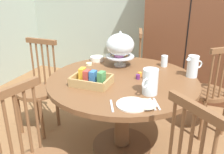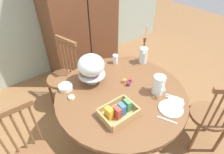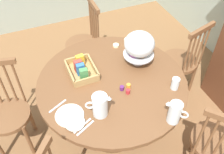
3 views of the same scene
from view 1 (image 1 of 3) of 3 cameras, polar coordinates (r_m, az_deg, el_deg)
ground_plane at (r=2.50m, az=5.78°, el=-16.57°), size 10.00×10.00×0.00m
wooden_armoire at (r=3.46m, az=17.60°, el=11.43°), size 1.18×0.60×1.96m
dining_table at (r=2.22m, az=2.43°, el=-4.99°), size 1.30×1.30×0.74m
windsor_chair_near_window at (r=3.13m, az=3.78°, el=1.26°), size 0.42×0.42×0.97m
windsor_chair_by_cabinet at (r=2.71m, az=-16.75°, el=-2.99°), size 0.40×0.40×0.97m
windsor_chair_host_seat at (r=2.72m, az=21.49°, el=-3.53°), size 0.47×0.47×0.97m
pastry_stand_with_dome at (r=2.40m, az=1.90°, el=7.09°), size 0.28×0.28×0.34m
orange_juice_pitcher at (r=2.26m, az=18.17°, el=2.16°), size 0.14×0.14×0.19m
milk_pitcher at (r=1.84m, az=8.82°, el=-1.32°), size 0.12×0.19×0.20m
cereal_basket at (r=2.01m, az=-4.82°, el=-0.59°), size 0.32×0.24×0.12m
china_plate_large at (r=1.70m, az=4.70°, el=-6.36°), size 0.22×0.22×0.01m
china_plate_small at (r=1.69m, az=7.78°, el=-6.25°), size 0.15×0.15×0.01m
cereal_bowl at (r=2.61m, az=-3.49°, el=4.26°), size 0.14×0.14×0.04m
drinking_glass at (r=2.47m, az=12.01°, el=3.64°), size 0.06×0.06×0.11m
butter_dish at (r=2.48m, az=-5.34°, el=3.03°), size 0.06×0.06×0.02m
jam_jar_strawberry at (r=2.15m, az=7.58°, el=0.14°), size 0.04×0.04×0.04m
jam_jar_apricot at (r=2.18m, az=6.43°, el=0.59°), size 0.04×0.04×0.04m
jam_jar_grape at (r=2.13m, az=6.02°, el=0.05°), size 0.04×0.04×0.04m
table_knife at (r=1.72m, az=9.31°, el=-6.18°), size 0.09×0.16×0.01m
dinner_fork at (r=1.73m, az=10.28°, el=-6.12°), size 0.09×0.16×0.01m
soup_spoon at (r=1.68m, az=-0.04°, el=-6.67°), size 0.09×0.16×0.01m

